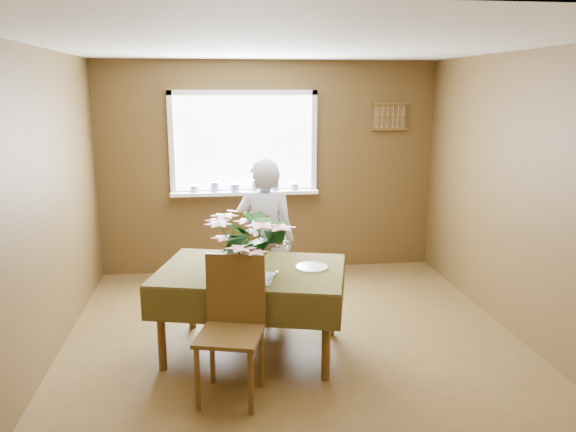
{
  "coord_description": "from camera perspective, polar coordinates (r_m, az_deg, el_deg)",
  "views": [
    {
      "loc": [
        -0.65,
        -4.35,
        2.18
      ],
      "look_at": [
        0.0,
        0.55,
        1.05
      ],
      "focal_mm": 35.0,
      "sensor_mm": 36.0,
      "label": 1
    }
  ],
  "objects": [
    {
      "name": "floor",
      "position": [
        4.91,
        0.87,
        -13.48
      ],
      "size": [
        4.5,
        4.5,
        0.0
      ],
      "primitive_type": "plane",
      "color": "brown",
      "rests_on": "ground"
    },
    {
      "name": "ceiling",
      "position": [
        4.41,
        0.98,
        17.02
      ],
      "size": [
        4.5,
        4.5,
        0.0
      ],
      "primitive_type": "plane",
      "rotation": [
        3.14,
        0.0,
        0.0
      ],
      "color": "white",
      "rests_on": "wall_back"
    },
    {
      "name": "wall_back",
      "position": [
        6.7,
        -1.91,
        4.89
      ],
      "size": [
        4.0,
        0.0,
        4.0
      ],
      "primitive_type": "plane",
      "rotation": [
        1.57,
        0.0,
        0.0
      ],
      "color": "brown",
      "rests_on": "floor"
    },
    {
      "name": "wall_front",
      "position": [
        2.39,
        8.98,
        -10.23
      ],
      "size": [
        4.0,
        0.0,
        4.0
      ],
      "primitive_type": "plane",
      "rotation": [
        -1.57,
        0.0,
        0.0
      ],
      "color": "brown",
      "rests_on": "floor"
    },
    {
      "name": "wall_left",
      "position": [
        4.65,
        -24.24,
        0.18
      ],
      "size": [
        0.0,
        4.5,
        4.5
      ],
      "primitive_type": "plane",
      "rotation": [
        1.57,
        0.0,
        1.57
      ],
      "color": "brown",
      "rests_on": "floor"
    },
    {
      "name": "wall_right",
      "position": [
        5.18,
        23.37,
        1.46
      ],
      "size": [
        0.0,
        4.5,
        4.5
      ],
      "primitive_type": "plane",
      "rotation": [
        1.57,
        0.0,
        -1.57
      ],
      "color": "brown",
      "rests_on": "floor"
    },
    {
      "name": "window_assembly",
      "position": [
        6.61,
        -4.47,
        5.62
      ],
      "size": [
        1.72,
        0.2,
        1.22
      ],
      "color": "white",
      "rests_on": "wall_back"
    },
    {
      "name": "spoon_rack",
      "position": [
        6.9,
        10.32,
        9.93
      ],
      "size": [
        0.44,
        0.05,
        0.33
      ],
      "color": "brown",
      "rests_on": "wall_back"
    },
    {
      "name": "dining_table",
      "position": [
        4.66,
        -3.75,
        -6.39
      ],
      "size": [
        1.72,
        1.38,
        0.74
      ],
      "rotation": [
        0.0,
        0.0,
        -0.26
      ],
      "color": "brown",
      "rests_on": "floor"
    },
    {
      "name": "chair_far",
      "position": [
        5.35,
        -3.28,
        -4.6
      ],
      "size": [
        0.64,
        0.64,
        1.07
      ],
      "rotation": [
        0.0,
        0.0,
        2.51
      ],
      "color": "brown",
      "rests_on": "floor"
    },
    {
      "name": "chair_near",
      "position": [
        4.1,
        -5.66,
        -10.62
      ],
      "size": [
        0.54,
        0.54,
        1.02
      ],
      "rotation": [
        0.0,
        0.0,
        -0.28
      ],
      "color": "brown",
      "rests_on": "floor"
    },
    {
      "name": "seated_woman",
      "position": [
        5.28,
        -2.36,
        -2.53
      ],
      "size": [
        0.62,
        0.46,
        1.56
      ],
      "primitive_type": "imported",
      "rotation": [
        0.0,
        0.0,
        2.97
      ],
      "color": "white",
      "rests_on": "floor"
    },
    {
      "name": "flower_bouquet",
      "position": [
        4.3,
        -3.81,
        -2.42
      ],
      "size": [
        0.56,
        0.56,
        0.48
      ],
      "rotation": [
        0.0,
        0.0,
        -0.13
      ],
      "color": "white",
      "rests_on": "dining_table"
    },
    {
      "name": "side_plate",
      "position": [
        4.64,
        2.44,
        -5.22
      ],
      "size": [
        0.32,
        0.32,
        0.01
      ],
      "primitive_type": "cylinder",
      "rotation": [
        0.0,
        0.0,
        -0.23
      ],
      "color": "white",
      "rests_on": "dining_table"
    },
    {
      "name": "table_knife",
      "position": [
        4.43,
        -1.51,
        -6.09
      ],
      "size": [
        0.11,
        0.24,
        0.0
      ],
      "primitive_type": "cube",
      "rotation": [
        0.0,
        0.0,
        -0.38
      ],
      "color": "silver",
      "rests_on": "dining_table"
    }
  ]
}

